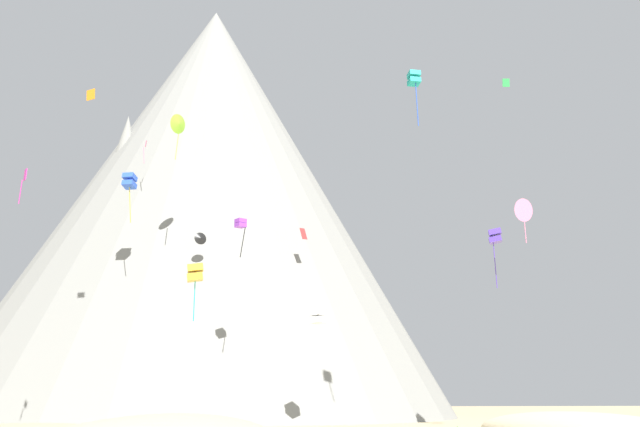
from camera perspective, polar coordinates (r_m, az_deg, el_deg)
The scene contains 15 objects.
rock_massif at distance 111.84m, azimuth -8.73°, elevation -0.26°, with size 102.26×102.26×63.85m.
kite_gold_low at distance 60.73m, azimuth -9.70°, elevation -4.59°, with size 1.36×1.30×4.70m.
kite_pink_mid at distance 68.58m, azimuth 15.50°, elevation 0.23°, with size 2.16×1.11×4.07m.
kite_rainbow_high at distance 93.51m, azimuth -13.46°, elevation 4.99°, with size 0.40×0.65×3.02m.
kite_black_mid at distance 83.27m, azimuth -9.27°, elevation -1.91°, with size 1.44×0.82×1.42m.
kite_red_mid at distance 86.77m, azimuth -1.30°, elevation -1.58°, with size 0.95×0.81×1.45m.
kite_orange_high at distance 73.60m, azimuth -17.42°, elevation 8.82°, with size 0.91×0.60×1.09m.
kite_violet_mid at distance 70.51m, azimuth -6.20°, elevation -0.80°, with size 1.20×1.20×3.74m.
kite_blue_mid at distance 82.46m, azimuth -14.61°, elevation 2.43°, with size 1.63×1.68×5.52m.
kite_lime_high at distance 82.51m, azimuth -10.94°, elevation 6.85°, with size 1.95×2.00×5.32m.
kite_white_low at distance 67.70m, azimuth -0.22°, elevation -8.01°, with size 1.62×1.62×1.27m.
kite_magenta_mid at distance 64.14m, azimuth -22.04°, elevation 2.54°, with size 0.56×0.71×2.95m.
kite_green_high at distance 95.60m, azimuth 14.28°, elevation 9.84°, with size 0.96×0.29×1.06m.
kite_indigo_mid at distance 71.73m, azimuth 13.47°, elevation -1.77°, with size 1.55×1.51×5.69m.
kite_teal_high at distance 62.11m, azimuth 7.33°, elevation 10.34°, with size 0.99×1.03×4.70m.
Camera 1 is at (-7.51, -33.74, 2.71)m, focal length 41.11 mm.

